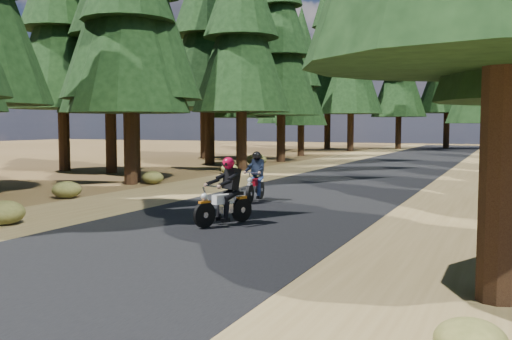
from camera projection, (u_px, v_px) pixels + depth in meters
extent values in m
plane|color=#4D3B1B|center=(229.00, 223.00, 12.84)|extent=(120.00, 120.00, 0.00)
cube|color=black|center=(303.00, 198.00, 17.38)|extent=(6.00, 100.00, 0.01)
cube|color=brown|center=(174.00, 191.00, 19.26)|extent=(3.20, 100.00, 0.01)
cube|color=brown|center=(463.00, 206.00, 15.50)|extent=(3.20, 100.00, 0.01)
cylinder|color=black|center=(505.00, 66.00, 6.93)|extent=(0.53, 0.53, 5.85)
cylinder|color=black|center=(130.00, 113.00, 21.21)|extent=(0.51, 0.51, 5.34)
cone|color=black|center=(128.00, 22.00, 20.95)|extent=(4.54, 4.54, 6.68)
cylinder|color=black|center=(133.00, 99.00, 22.07)|extent=(0.56, 0.56, 6.43)
cylinder|color=black|center=(111.00, 113.00, 26.20)|extent=(0.52, 0.52, 5.56)
cone|color=black|center=(109.00, 36.00, 25.93)|extent=(4.73, 4.73, 6.95)
cylinder|color=black|center=(241.00, 112.00, 27.84)|extent=(0.53, 0.53, 5.72)
cone|color=black|center=(241.00, 38.00, 27.56)|extent=(4.86, 4.86, 7.15)
cylinder|color=black|center=(209.00, 108.00, 31.90)|extent=(0.55, 0.55, 6.37)
cone|color=black|center=(209.00, 36.00, 31.59)|extent=(5.41, 5.41, 7.96)
cylinder|color=black|center=(281.00, 115.00, 34.35)|extent=(0.53, 0.53, 5.64)
cone|color=black|center=(281.00, 56.00, 34.07)|extent=(4.79, 4.79, 7.05)
cone|color=black|center=(281.00, 13.00, 33.88)|extent=(3.67, 3.67, 5.08)
cylinder|color=black|center=(241.00, 118.00, 38.18)|extent=(0.52, 0.52, 5.45)
cone|color=black|center=(241.00, 66.00, 37.91)|extent=(4.63, 4.63, 6.81)
cone|color=black|center=(241.00, 29.00, 37.72)|extent=(3.54, 3.54, 4.90)
cylinder|color=black|center=(301.00, 125.00, 40.95)|extent=(0.48, 0.48, 4.42)
cone|color=black|center=(301.00, 87.00, 40.73)|extent=(3.76, 3.76, 5.52)
cone|color=black|center=(301.00, 58.00, 40.58)|extent=(2.87, 2.87, 3.98)
cone|color=black|center=(302.00, 30.00, 40.42)|extent=(1.99, 1.99, 3.31)
cylinder|color=black|center=(281.00, 123.00, 47.27)|extent=(0.49, 0.49, 4.75)
cone|color=black|center=(281.00, 87.00, 47.04)|extent=(4.04, 4.04, 5.93)
cone|color=black|center=(281.00, 61.00, 46.87)|extent=(3.09, 3.09, 4.27)
cone|color=black|center=(281.00, 35.00, 46.70)|extent=(2.14, 2.14, 3.56)
cylinder|color=black|center=(63.00, 109.00, 27.42)|extent=(0.54, 0.54, 6.00)
cone|color=black|center=(61.00, 30.00, 27.12)|extent=(5.10, 5.10, 7.50)
cylinder|color=black|center=(204.00, 110.00, 37.90)|extent=(0.56, 0.56, 6.40)
cone|color=black|center=(204.00, 50.00, 37.59)|extent=(5.44, 5.44, 8.00)
cone|color=black|center=(203.00, 5.00, 37.37)|extent=(4.16, 4.16, 5.76)
cylinder|color=black|center=(351.00, 114.00, 49.09)|extent=(0.56, 0.56, 6.40)
cone|color=black|center=(351.00, 67.00, 48.78)|extent=(5.44, 5.44, 8.00)
cone|color=black|center=(352.00, 33.00, 48.55)|extent=(4.16, 4.16, 5.76)
cylinder|color=black|center=(328.00, 112.00, 53.03)|extent=(0.57, 0.57, 6.80)
cone|color=black|center=(328.00, 66.00, 52.70)|extent=(5.78, 5.78, 8.50)
cone|color=black|center=(328.00, 33.00, 52.46)|extent=(4.42, 4.42, 6.12)
cylinder|color=black|center=(399.00, 117.00, 53.34)|extent=(0.54, 0.54, 6.00)
cone|color=black|center=(399.00, 76.00, 53.04)|extent=(5.10, 5.10, 7.50)
cone|color=black|center=(400.00, 47.00, 52.83)|extent=(3.90, 3.90, 5.40)
cone|color=black|center=(401.00, 17.00, 52.62)|extent=(2.70, 2.70, 4.50)
cylinder|color=black|center=(491.00, 114.00, 50.05)|extent=(0.56, 0.56, 6.40)
cone|color=black|center=(492.00, 68.00, 49.74)|extent=(5.44, 5.44, 8.00)
cone|color=black|center=(493.00, 35.00, 49.51)|extent=(4.16, 4.16, 5.76)
cone|color=black|center=(495.00, 1.00, 49.29)|extent=(2.88, 2.88, 4.80)
cylinder|color=black|center=(447.00, 113.00, 54.40)|extent=(0.57, 0.57, 6.80)
cone|color=black|center=(448.00, 68.00, 54.06)|extent=(5.78, 5.78, 8.50)
cone|color=black|center=(449.00, 35.00, 53.83)|extent=(4.42, 4.42, 6.12)
cone|color=black|center=(450.00, 2.00, 53.59)|extent=(3.06, 3.06, 5.10)
cylinder|color=black|center=(282.00, 119.00, 50.67)|extent=(0.52, 0.52, 5.60)
cone|color=black|center=(282.00, 79.00, 50.39)|extent=(4.76, 4.76, 7.00)
cone|color=black|center=(282.00, 50.00, 50.19)|extent=(3.64, 3.64, 5.04)
cone|color=black|center=(282.00, 21.00, 50.00)|extent=(2.52, 2.52, 4.20)
ellipsoid|color=#474C1E|center=(153.00, 178.00, 21.44)|extent=(0.80, 0.80, 0.48)
ellipsoid|color=#474C1E|center=(229.00, 169.00, 25.85)|extent=(0.79, 0.79, 0.48)
ellipsoid|color=#474C1E|center=(67.00, 190.00, 17.25)|extent=(0.87, 0.87, 0.52)
ellipsoid|color=#474C1E|center=(511.00, 191.00, 16.72)|extent=(0.98, 0.98, 0.59)
ellipsoid|color=#474C1E|center=(257.00, 160.00, 31.13)|extent=(1.10, 1.10, 0.66)
ellipsoid|color=#474C1E|center=(4.00, 213.00, 12.65)|extent=(0.90, 0.90, 0.54)
cube|color=black|center=(223.00, 179.00, 12.50)|extent=(0.39, 0.31, 0.48)
sphere|color=#BF072C|center=(223.00, 163.00, 12.48)|extent=(0.35, 0.35, 0.27)
cube|color=black|center=(255.00, 168.00, 16.49)|extent=(0.34, 0.24, 0.47)
sphere|color=black|center=(255.00, 156.00, 16.46)|extent=(0.29, 0.29, 0.26)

